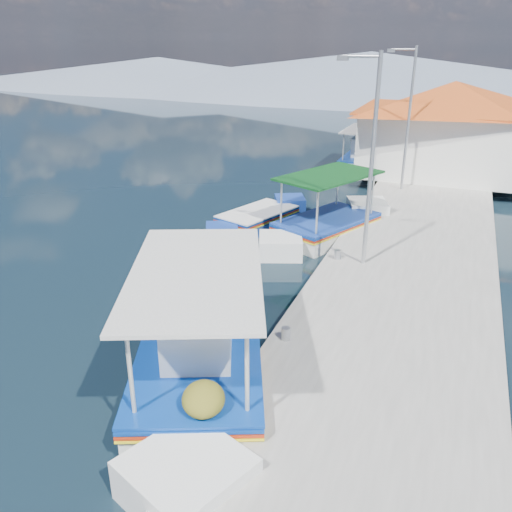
% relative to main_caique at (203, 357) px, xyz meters
% --- Properties ---
extents(ground, '(160.00, 160.00, 0.00)m').
position_rel_main_caique_xyz_m(ground, '(-2.42, 4.40, -0.55)').
color(ground, black).
rests_on(ground, ground).
extents(quay, '(5.00, 44.00, 0.50)m').
position_rel_main_caique_xyz_m(quay, '(3.48, 10.40, -0.30)').
color(quay, '#AAA79F').
rests_on(quay, ground).
extents(bollards, '(0.20, 17.20, 0.30)m').
position_rel_main_caique_xyz_m(bollards, '(1.38, 9.65, 0.10)').
color(bollards, '#A5A8AD').
rests_on(bollards, quay).
extents(main_caique, '(4.71, 8.02, 2.87)m').
position_rel_main_caique_xyz_m(main_caique, '(0.00, 0.00, 0.00)').
color(main_caique, white).
rests_on(main_caique, ground).
extents(caique_green_canopy, '(3.91, 6.37, 2.62)m').
position_rel_main_caique_xyz_m(caique_green_canopy, '(0.24, 9.50, -0.16)').
color(caique_green_canopy, white).
rests_on(caique_green_canopy, ground).
extents(caique_blue_hull, '(2.85, 5.32, 1.00)m').
position_rel_main_caique_xyz_m(caique_blue_hull, '(-2.49, 9.60, -0.28)').
color(caique_blue_hull, '#193B97').
rests_on(caique_blue_hull, ground).
extents(caique_far, '(2.12, 6.91, 2.42)m').
position_rel_main_caique_xyz_m(caique_far, '(-0.61, 21.04, -0.10)').
color(caique_far, white).
rests_on(caique_far, ground).
extents(harbor_building, '(10.49, 10.49, 4.40)m').
position_rel_main_caique_xyz_m(harbor_building, '(3.78, 19.40, 2.22)').
color(harbor_building, white).
rests_on(harbor_building, quay).
extents(lamp_post_near, '(1.21, 0.14, 6.00)m').
position_rel_main_caique_xyz_m(lamp_post_near, '(2.09, 6.40, 3.30)').
color(lamp_post_near, '#A5A8AD').
rests_on(lamp_post_near, quay).
extents(lamp_post_far, '(1.21, 0.14, 6.00)m').
position_rel_main_caique_xyz_m(lamp_post_far, '(2.09, 15.40, 3.30)').
color(lamp_post_far, '#A5A8AD').
rests_on(lamp_post_far, quay).
extents(mountain_ridge, '(171.40, 96.00, 5.50)m').
position_rel_main_caique_xyz_m(mountain_ridge, '(4.12, 60.40, 1.49)').
color(mountain_ridge, slate).
rests_on(mountain_ridge, ground).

